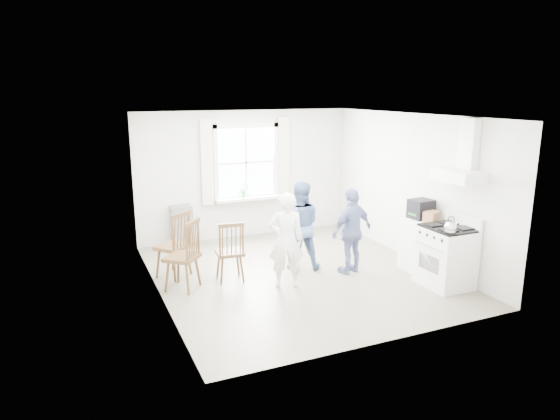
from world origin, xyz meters
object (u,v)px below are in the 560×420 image
object	(u,v)px
windsor_chair_b	(231,245)
person_left	(286,240)
windsor_chair_a	(178,237)
person_right	(352,231)
gas_stove	(446,256)
person_mid	(299,226)
windsor_chair_c	(189,247)
stereo_stack	(421,209)
low_cabinet	(420,245)

from	to	relation	value
windsor_chair_b	person_left	distance (m)	0.90
windsor_chair_a	person_right	world-z (taller)	person_right
gas_stove	person_mid	xyz separation A→B (m)	(-1.75, 1.61, 0.27)
windsor_chair_c	gas_stove	bearing A→B (deg)	-20.97
person_left	person_mid	world-z (taller)	person_mid
stereo_stack	person_mid	xyz separation A→B (m)	(-1.84, 0.85, -0.30)
windsor_chair_c	person_left	bearing A→B (deg)	-18.77
gas_stove	windsor_chair_a	xyz separation A→B (m)	(-3.74, 2.00, 0.19)
low_cabinet	person_mid	size ratio (longest dim) A/B	0.59
person_left	windsor_chair_c	bearing A→B (deg)	-1.27
windsor_chair_a	person_right	distance (m)	2.84
windsor_chair_b	windsor_chair_c	bearing A→B (deg)	-175.83
windsor_chair_b	windsor_chair_c	xyz separation A→B (m)	(-0.68, -0.05, 0.07)
person_mid	stereo_stack	bearing A→B (deg)	174.72
stereo_stack	windsor_chair_c	bearing A→B (deg)	170.11
gas_stove	person_mid	distance (m)	2.39
person_left	person_mid	bearing A→B (deg)	-111.94
low_cabinet	person_left	world-z (taller)	person_left
windsor_chair_b	person_mid	size ratio (longest dim) A/B	0.66
windsor_chair_a	person_mid	distance (m)	2.02
windsor_chair_a	person_right	bearing A→B (deg)	-18.77
person_left	low_cabinet	bearing A→B (deg)	-168.33
low_cabinet	windsor_chair_a	size ratio (longest dim) A/B	0.81
gas_stove	low_cabinet	world-z (taller)	gas_stove
gas_stove	person_mid	bearing A→B (deg)	137.49
windsor_chair_c	windsor_chair_a	bearing A→B (deg)	93.53
person_left	windsor_chair_a	bearing A→B (deg)	-18.81
windsor_chair_b	windsor_chair_a	bearing A→B (deg)	143.57
windsor_chair_a	person_left	distance (m)	1.78
windsor_chair_c	person_mid	size ratio (longest dim) A/B	0.73
low_cabinet	person_mid	world-z (taller)	person_mid
stereo_stack	windsor_chair_b	distance (m)	3.21
low_cabinet	gas_stove	bearing A→B (deg)	-95.68
low_cabinet	person_left	distance (m)	2.40
person_mid	low_cabinet	bearing A→B (deg)	173.08
stereo_stack	person_left	distance (m)	2.41
stereo_stack	person_right	size ratio (longest dim) A/B	0.27
windsor_chair_a	windsor_chair_c	world-z (taller)	same
person_left	person_mid	size ratio (longest dim) A/B	0.99
stereo_stack	windsor_chair_a	distance (m)	4.03
person_mid	windsor_chair_b	bearing A→B (deg)	25.86
person_mid	person_right	size ratio (longest dim) A/B	1.05
person_left	person_mid	xyz separation A→B (m)	(0.55, 0.67, 0.01)
low_cabinet	person_mid	distance (m)	2.06
windsor_chair_c	person_mid	distance (m)	1.96
windsor_chair_b	person_left	size ratio (longest dim) A/B	0.66
windsor_chair_c	stereo_stack	bearing A→B (deg)	-9.89
windsor_chair_c	person_right	world-z (taller)	person_right
low_cabinet	person_mid	bearing A→B (deg)	153.54
windsor_chair_b	person_right	size ratio (longest dim) A/B	0.69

